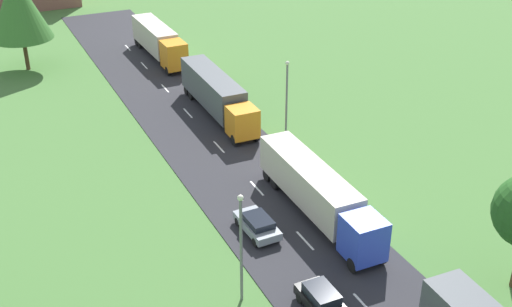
{
  "coord_description": "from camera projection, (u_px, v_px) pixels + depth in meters",
  "views": [
    {
      "loc": [
        -19.09,
        -0.35,
        26.76
      ],
      "look_at": [
        0.26,
        40.75,
        2.76
      ],
      "focal_mm": 46.43,
      "sensor_mm": 36.0,
      "label": 1
    }
  ],
  "objects": [
    {
      "name": "car_fourth",
      "position": [
        257.0,
        224.0,
        46.23
      ],
      "size": [
        1.99,
        4.14,
        1.36
      ],
      "color": "#8C939E",
      "rests_on": "road"
    },
    {
      "name": "truck_third",
      "position": [
        217.0,
        94.0,
        63.4
      ],
      "size": [
        2.64,
        14.25,
        3.8
      ],
      "color": "orange",
      "rests_on": "road"
    },
    {
      "name": "tree_maple",
      "position": [
        18.0,
        5.0,
        72.07
      ],
      "size": [
        6.77,
        6.77,
        11.13
      ],
      "color": "#513823",
      "rests_on": "ground"
    },
    {
      "name": "lamppost_second",
      "position": [
        241.0,
        243.0,
        38.47
      ],
      "size": [
        0.36,
        0.36,
        7.45
      ],
      "color": "slate",
      "rests_on": "ground"
    },
    {
      "name": "truck_fourth",
      "position": [
        159.0,
        40.0,
        77.84
      ],
      "size": [
        2.71,
        13.09,
        3.69
      ],
      "color": "orange",
      "rests_on": "road"
    },
    {
      "name": "car_third",
      "position": [
        323.0,
        301.0,
        38.96
      ],
      "size": [
        1.83,
        4.01,
        1.55
      ],
      "color": "black",
      "rests_on": "road"
    },
    {
      "name": "lamppost_third",
      "position": [
        287.0,
        96.0,
        57.95
      ],
      "size": [
        0.36,
        0.36,
        7.38
      ],
      "color": "slate",
      "rests_on": "ground"
    },
    {
      "name": "truck_second",
      "position": [
        317.0,
        191.0,
        47.57
      ],
      "size": [
        2.62,
        14.45,
        3.56
      ],
      "color": "blue",
      "rests_on": "road"
    }
  ]
}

